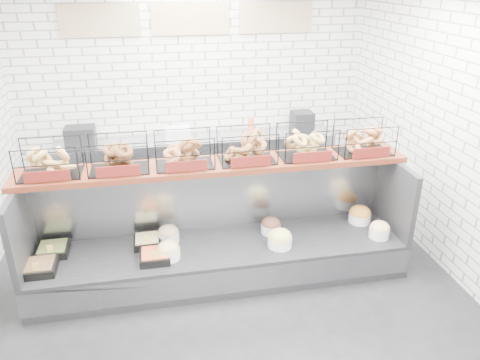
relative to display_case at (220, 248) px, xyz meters
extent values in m
plane|color=black|center=(0.00, -0.35, -0.32)|extent=(5.50, 5.50, 0.00)
cube|color=white|center=(0.00, 2.40, 1.18)|extent=(5.00, 0.02, 3.00)
cube|color=white|center=(2.50, -0.35, 1.18)|extent=(0.02, 5.50, 3.00)
cube|color=#CEB68F|center=(-1.20, 2.37, 2.18)|extent=(1.05, 0.03, 0.42)
cube|color=#CEB68F|center=(0.00, 2.37, 2.18)|extent=(1.05, 0.03, 0.42)
cube|color=#CEB68F|center=(1.20, 2.37, 2.18)|extent=(1.05, 0.03, 0.42)
cube|color=black|center=(0.00, -0.05, -0.12)|extent=(4.00, 0.90, 0.40)
cube|color=#93969B|center=(0.00, -0.48, -0.10)|extent=(4.00, 0.03, 0.28)
cube|color=#93969B|center=(0.00, 0.36, 0.48)|extent=(4.00, 0.08, 0.80)
cube|color=black|center=(-1.97, -0.05, 0.48)|extent=(0.06, 0.90, 0.80)
cube|color=black|center=(1.97, -0.05, 0.48)|extent=(0.06, 0.90, 0.80)
cube|color=black|center=(-1.83, -0.20, 0.12)|extent=(0.32, 0.32, 0.08)
cube|color=brown|center=(-1.83, -0.20, 0.15)|extent=(0.27, 0.27, 0.04)
cube|color=#ECCC52|center=(-1.83, -0.31, 0.21)|extent=(0.06, 0.01, 0.08)
cube|color=black|center=(-1.75, 0.11, 0.12)|extent=(0.32, 0.32, 0.08)
cube|color=olive|center=(-1.75, 0.11, 0.15)|extent=(0.27, 0.27, 0.04)
cube|color=#ECCC52|center=(-1.75, 0.00, 0.21)|extent=(0.06, 0.01, 0.08)
cube|color=black|center=(-0.71, -0.22, 0.12)|extent=(0.30, 0.30, 0.08)
cube|color=#D8552D|center=(-0.71, -0.22, 0.15)|extent=(0.26, 0.26, 0.04)
cube|color=#ECCC52|center=(-0.71, -0.32, 0.21)|extent=(0.06, 0.01, 0.08)
cube|color=black|center=(-0.78, 0.09, 0.12)|extent=(0.28, 0.28, 0.08)
cube|color=#D3C582|center=(-0.78, 0.09, 0.15)|extent=(0.24, 0.24, 0.04)
cube|color=#ECCC52|center=(-0.78, -0.01, 0.21)|extent=(0.06, 0.01, 0.08)
cylinder|color=white|center=(-0.57, -0.21, 0.13)|extent=(0.24, 0.24, 0.11)
ellipsoid|color=tan|center=(-0.57, -0.21, 0.19)|extent=(0.23, 0.23, 0.16)
cylinder|color=white|center=(-0.55, 0.12, 0.13)|extent=(0.23, 0.23, 0.11)
ellipsoid|color=tan|center=(-0.55, 0.12, 0.19)|extent=(0.23, 0.23, 0.16)
cylinder|color=white|center=(0.61, -0.21, 0.13)|extent=(0.26, 0.26, 0.11)
ellipsoid|color=#DAD66F|center=(0.61, -0.21, 0.19)|extent=(0.25, 0.25, 0.18)
cylinder|color=white|center=(0.59, 0.09, 0.13)|extent=(0.22, 0.22, 0.11)
ellipsoid|color=brown|center=(0.59, 0.09, 0.19)|extent=(0.22, 0.22, 0.15)
cylinder|color=white|center=(1.74, -0.24, 0.13)|extent=(0.22, 0.22, 0.11)
ellipsoid|color=#EFC47A|center=(1.74, -0.24, 0.19)|extent=(0.22, 0.22, 0.15)
cylinder|color=white|center=(1.68, 0.13, 0.13)|extent=(0.26, 0.26, 0.11)
ellipsoid|color=orange|center=(1.68, 0.13, 0.19)|extent=(0.25, 0.25, 0.18)
cube|color=#491B0F|center=(0.00, 0.17, 0.91)|extent=(4.10, 0.50, 0.06)
cube|color=black|center=(-1.64, 0.17, 1.11)|extent=(0.60, 0.38, 0.34)
cube|color=#581410|center=(-1.64, -0.03, 1.01)|extent=(0.42, 0.02, 0.11)
cube|color=black|center=(-0.99, 0.17, 1.11)|extent=(0.60, 0.38, 0.34)
cube|color=#581410|center=(-0.99, -0.03, 1.01)|extent=(0.42, 0.02, 0.11)
cube|color=black|center=(-0.33, 0.17, 1.11)|extent=(0.60, 0.38, 0.34)
cube|color=#581410|center=(-0.33, -0.03, 1.01)|extent=(0.42, 0.02, 0.11)
cube|color=black|center=(0.33, 0.17, 1.11)|extent=(0.60, 0.38, 0.34)
cube|color=#581410|center=(0.33, -0.03, 1.01)|extent=(0.42, 0.02, 0.11)
cube|color=black|center=(0.98, 0.17, 1.11)|extent=(0.60, 0.38, 0.34)
cube|color=#581410|center=(0.98, -0.03, 1.01)|extent=(0.42, 0.02, 0.11)
cube|color=black|center=(1.64, 0.17, 1.11)|extent=(0.60, 0.38, 0.34)
cube|color=#581410|center=(1.64, -0.03, 1.01)|extent=(0.42, 0.02, 0.11)
cube|color=#93969B|center=(0.00, 2.08, 0.13)|extent=(4.00, 0.60, 0.90)
cube|color=black|center=(-1.62, 2.13, 0.70)|extent=(0.40, 0.30, 0.24)
cube|color=silver|center=(-0.29, 2.03, 0.67)|extent=(0.35, 0.28, 0.18)
cylinder|color=#D86536|center=(0.81, 2.15, 0.69)|extent=(0.09, 0.09, 0.22)
cube|color=black|center=(1.56, 2.06, 0.73)|extent=(0.30, 0.30, 0.30)
camera|label=1|loc=(-0.63, -4.34, 2.78)|focal=35.00mm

